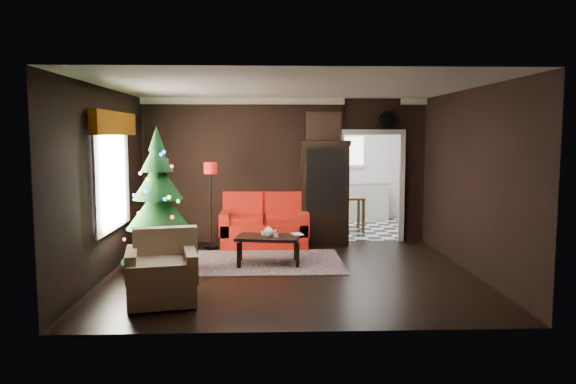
{
  "coord_description": "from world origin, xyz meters",
  "views": [
    {
      "loc": [
        -0.34,
        -8.18,
        2.11
      ],
      "look_at": [
        0.0,
        0.9,
        1.15
      ],
      "focal_mm": 34.26,
      "sensor_mm": 36.0,
      "label": 1
    }
  ],
  "objects_px": {
    "christmas_tree": "(158,204)",
    "wall_clock": "(386,120)",
    "coffee_table": "(268,250)",
    "armchair": "(161,267)",
    "floor_lamp": "(211,205)",
    "teapot": "(268,232)",
    "kitchen_table": "(347,213)",
    "loveseat": "(264,220)",
    "curio_cabinet": "(324,195)"
  },
  "relations": [
    {
      "from": "loveseat",
      "to": "teapot",
      "type": "distance_m",
      "value": 1.54
    },
    {
      "from": "wall_clock",
      "to": "kitchen_table",
      "type": "bearing_deg",
      "value": 113.75
    },
    {
      "from": "loveseat",
      "to": "armchair",
      "type": "xyz_separation_m",
      "value": [
        -1.27,
        -3.46,
        -0.04
      ]
    },
    {
      "from": "wall_clock",
      "to": "loveseat",
      "type": "bearing_deg",
      "value": -170.34
    },
    {
      "from": "christmas_tree",
      "to": "wall_clock",
      "type": "distance_m",
      "value": 4.76
    },
    {
      "from": "loveseat",
      "to": "armchair",
      "type": "distance_m",
      "value": 3.68
    },
    {
      "from": "floor_lamp",
      "to": "wall_clock",
      "type": "bearing_deg",
      "value": 12.39
    },
    {
      "from": "teapot",
      "to": "wall_clock",
      "type": "distance_m",
      "value": 3.51
    },
    {
      "from": "teapot",
      "to": "loveseat",
      "type": "bearing_deg",
      "value": 92.68
    },
    {
      "from": "kitchen_table",
      "to": "teapot",
      "type": "bearing_deg",
      "value": -118.47
    },
    {
      "from": "curio_cabinet",
      "to": "christmas_tree",
      "type": "relative_size",
      "value": 0.86
    },
    {
      "from": "wall_clock",
      "to": "armchair",
      "type": "bearing_deg",
      "value": -133.23
    },
    {
      "from": "coffee_table",
      "to": "wall_clock",
      "type": "bearing_deg",
      "value": 39.2
    },
    {
      "from": "floor_lamp",
      "to": "coffee_table",
      "type": "relative_size",
      "value": 1.54
    },
    {
      "from": "armchair",
      "to": "coffee_table",
      "type": "bearing_deg",
      "value": 44.46
    },
    {
      "from": "loveseat",
      "to": "coffee_table",
      "type": "bearing_deg",
      "value": -87.49
    },
    {
      "from": "loveseat",
      "to": "christmas_tree",
      "type": "bearing_deg",
      "value": -130.24
    },
    {
      "from": "christmas_tree",
      "to": "teapot",
      "type": "relative_size",
      "value": 12.5
    },
    {
      "from": "teapot",
      "to": "kitchen_table",
      "type": "height_order",
      "value": "kitchen_table"
    },
    {
      "from": "wall_clock",
      "to": "christmas_tree",
      "type": "bearing_deg",
      "value": -149.87
    },
    {
      "from": "armchair",
      "to": "teapot",
      "type": "xyz_separation_m",
      "value": [
        1.35,
        1.92,
        0.09
      ]
    },
    {
      "from": "curio_cabinet",
      "to": "teapot",
      "type": "bearing_deg",
      "value": -121.53
    },
    {
      "from": "coffee_table",
      "to": "kitchen_table",
      "type": "distance_m",
      "value": 3.57
    },
    {
      "from": "armchair",
      "to": "kitchen_table",
      "type": "xyz_separation_m",
      "value": [
        3.07,
        5.11,
        -0.08
      ]
    },
    {
      "from": "teapot",
      "to": "kitchen_table",
      "type": "relative_size",
      "value": 0.23
    },
    {
      "from": "coffee_table",
      "to": "wall_clock",
      "type": "height_order",
      "value": "wall_clock"
    },
    {
      "from": "curio_cabinet",
      "to": "floor_lamp",
      "type": "relative_size",
      "value": 1.22
    },
    {
      "from": "loveseat",
      "to": "teapot",
      "type": "xyz_separation_m",
      "value": [
        0.07,
        -1.54,
        0.05
      ]
    },
    {
      "from": "curio_cabinet",
      "to": "floor_lamp",
      "type": "xyz_separation_m",
      "value": [
        -2.12,
        -0.55,
        -0.12
      ]
    },
    {
      "from": "armchair",
      "to": "teapot",
      "type": "height_order",
      "value": "armchair"
    },
    {
      "from": "loveseat",
      "to": "wall_clock",
      "type": "relative_size",
      "value": 5.31
    },
    {
      "from": "armchair",
      "to": "christmas_tree",
      "type": "bearing_deg",
      "value": 90.28
    },
    {
      "from": "wall_clock",
      "to": "floor_lamp",
      "type": "bearing_deg",
      "value": -167.61
    },
    {
      "from": "christmas_tree",
      "to": "wall_clock",
      "type": "relative_size",
      "value": 6.87
    },
    {
      "from": "coffee_table",
      "to": "wall_clock",
      "type": "relative_size",
      "value": 3.15
    },
    {
      "from": "floor_lamp",
      "to": "armchair",
      "type": "height_order",
      "value": "floor_lamp"
    },
    {
      "from": "christmas_tree",
      "to": "armchair",
      "type": "relative_size",
      "value": 2.48
    },
    {
      "from": "coffee_table",
      "to": "kitchen_table",
      "type": "relative_size",
      "value": 1.34
    },
    {
      "from": "armchair",
      "to": "kitchen_table",
      "type": "distance_m",
      "value": 5.96
    },
    {
      "from": "coffee_table",
      "to": "teapot",
      "type": "distance_m",
      "value": 0.32
    },
    {
      "from": "coffee_table",
      "to": "armchair",
      "type": "bearing_deg",
      "value": -123.91
    },
    {
      "from": "floor_lamp",
      "to": "coffee_table",
      "type": "bearing_deg",
      "value": -47.78
    },
    {
      "from": "loveseat",
      "to": "armchair",
      "type": "bearing_deg",
      "value": -110.24
    },
    {
      "from": "curio_cabinet",
      "to": "coffee_table",
      "type": "relative_size",
      "value": 1.89
    },
    {
      "from": "armchair",
      "to": "loveseat",
      "type": "bearing_deg",
      "value": 58.13
    },
    {
      "from": "wall_clock",
      "to": "kitchen_table",
      "type": "distance_m",
      "value": 2.43
    },
    {
      "from": "floor_lamp",
      "to": "kitchen_table",
      "type": "bearing_deg",
      "value": 35.58
    },
    {
      "from": "curio_cabinet",
      "to": "teapot",
      "type": "xyz_separation_m",
      "value": [
        -1.08,
        -1.76,
        -0.4
      ]
    },
    {
      "from": "loveseat",
      "to": "wall_clock",
      "type": "height_order",
      "value": "wall_clock"
    },
    {
      "from": "christmas_tree",
      "to": "wall_clock",
      "type": "height_order",
      "value": "wall_clock"
    }
  ]
}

